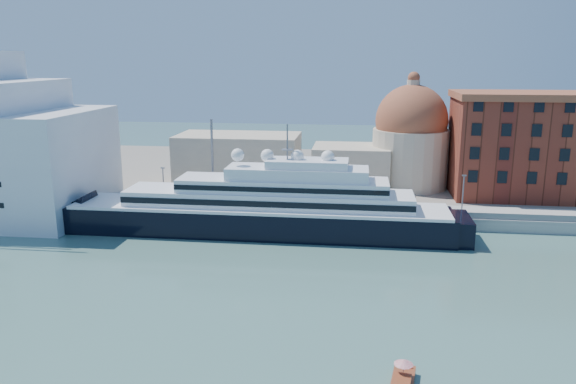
# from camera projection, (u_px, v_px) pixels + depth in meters

# --- Properties ---
(ground) EXTENTS (400.00, 400.00, 0.00)m
(ground) POSITION_uv_depth(u_px,v_px,m) (289.00, 282.00, 83.73)
(ground) COLOR #345A57
(ground) RESTS_ON ground
(quay) EXTENTS (180.00, 10.00, 2.50)m
(quay) POSITION_uv_depth(u_px,v_px,m) (309.00, 213.00, 116.22)
(quay) COLOR gray
(quay) RESTS_ON ground
(land) EXTENTS (260.00, 72.00, 2.00)m
(land) POSITION_uv_depth(u_px,v_px,m) (323.00, 174.00, 155.80)
(land) COLOR slate
(land) RESTS_ON ground
(quay_fence) EXTENTS (180.00, 0.10, 1.20)m
(quay_fence) POSITION_uv_depth(u_px,v_px,m) (307.00, 210.00, 111.44)
(quay_fence) COLOR slate
(quay_fence) RESTS_ON quay
(superyacht) EXTENTS (81.69, 11.33, 24.42)m
(superyacht) POSITION_uv_depth(u_px,v_px,m) (247.00, 211.00, 106.26)
(superyacht) COLOR black
(superyacht) RESTS_ON ground
(service_barge) EXTENTS (10.93, 5.72, 2.34)m
(service_barge) POSITION_uv_depth(u_px,v_px,m) (18.00, 225.00, 110.10)
(service_barge) COLOR white
(service_barge) RESTS_ON ground
(water_taxi) EXTENTS (3.30, 6.92, 3.15)m
(water_taxi) POSITION_uv_depth(u_px,v_px,m) (402.00, 384.00, 56.38)
(water_taxi) COLOR maroon
(water_taxi) RESTS_ON ground
(warehouse) EXTENTS (43.00, 19.00, 23.25)m
(warehouse) POSITION_uv_depth(u_px,v_px,m) (551.00, 145.00, 124.23)
(warehouse) COLOR maroon
(warehouse) RESTS_ON land
(church) EXTENTS (66.00, 18.00, 25.50)m
(church) POSITION_uv_depth(u_px,v_px,m) (345.00, 149.00, 136.02)
(church) COLOR beige
(church) RESTS_ON land
(lamp_posts) EXTENTS (120.80, 2.40, 18.00)m
(lamp_posts) POSITION_uv_depth(u_px,v_px,m) (247.00, 172.00, 114.08)
(lamp_posts) COLOR slate
(lamp_posts) RESTS_ON quay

